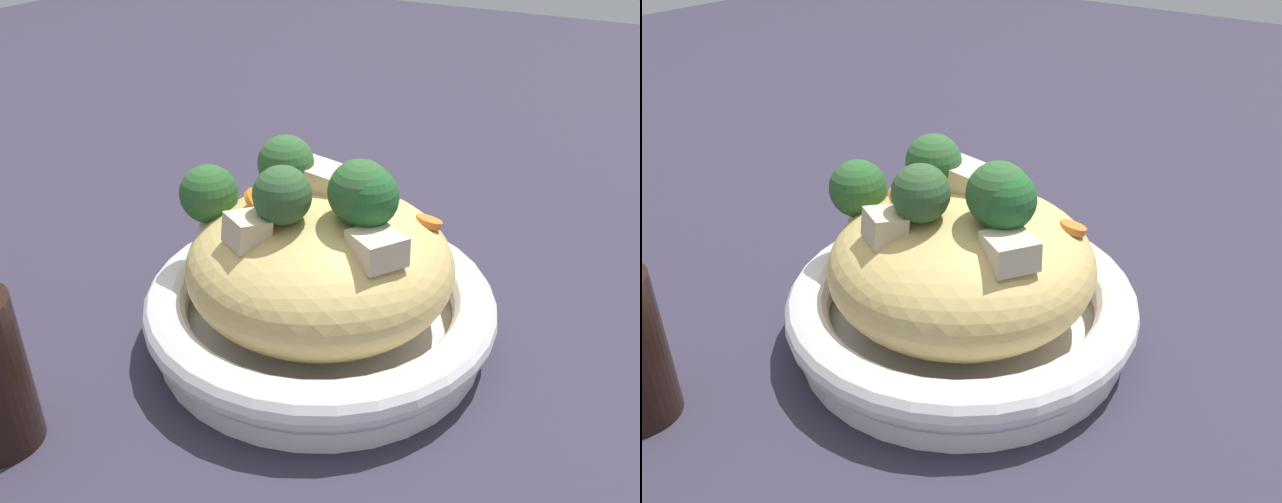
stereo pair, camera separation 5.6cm
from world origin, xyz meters
TOP-DOWN VIEW (x-y plane):
  - ground_plane at (0.00, 0.00)m, footprint 3.00×3.00m
  - serving_bowl at (0.00, 0.00)m, footprint 0.30×0.30m
  - noodle_heap at (0.00, -0.00)m, footprint 0.22×0.22m
  - broccoli_florets at (0.01, -0.02)m, footprint 0.12×0.21m
  - carrot_coins at (-0.03, 0.01)m, footprint 0.14×0.15m
  - zucchini_slices at (-0.05, -0.04)m, footprint 0.09×0.06m
  - chicken_chunks at (0.01, 0.01)m, footprint 0.13×0.14m

SIDE VIEW (x-z plane):
  - ground_plane at x=0.00m, z-range 0.00..0.00m
  - serving_bowl at x=0.00m, z-range 0.00..0.06m
  - noodle_heap at x=0.00m, z-range 0.02..0.13m
  - carrot_coins at x=-0.03m, z-range 0.10..0.14m
  - zucchini_slices at x=-0.05m, z-range 0.10..0.14m
  - chicken_chunks at x=0.01m, z-range 0.11..0.15m
  - broccoli_florets at x=0.01m, z-range 0.10..0.19m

